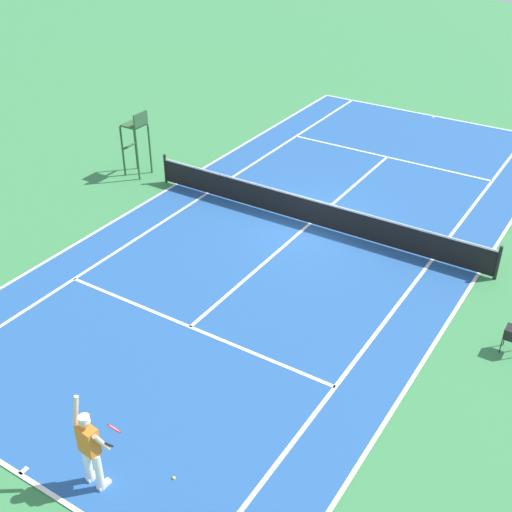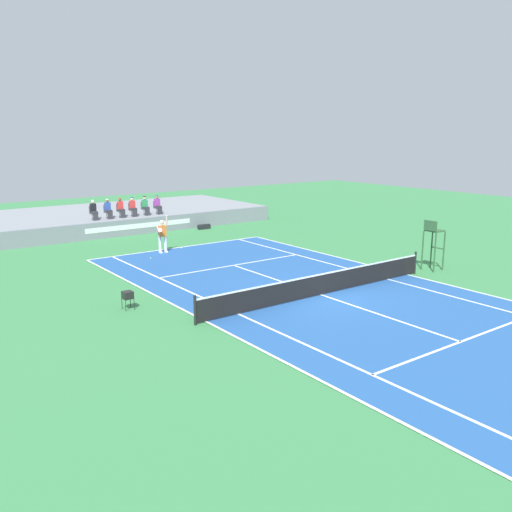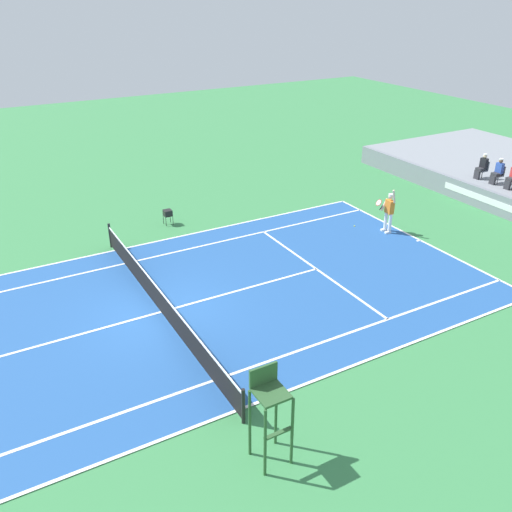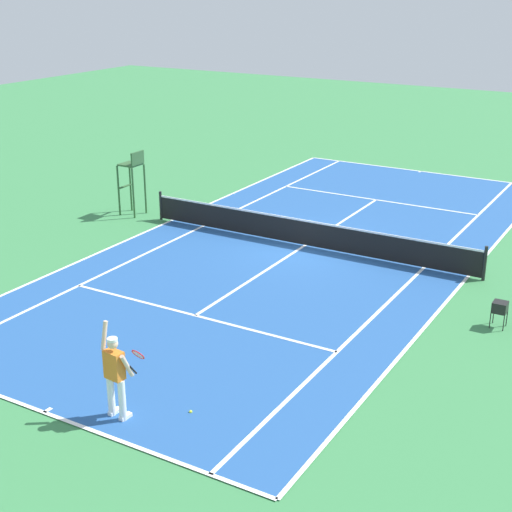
# 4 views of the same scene
# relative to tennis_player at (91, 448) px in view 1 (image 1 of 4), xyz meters

# --- Properties ---
(ground_plane) EXTENTS (80.00, 80.00, 0.00)m
(ground_plane) POSITION_rel_tennis_player_xyz_m (1.43, -11.24, -0.99)
(ground_plane) COLOR #387F47
(court) EXTENTS (11.08, 23.88, 0.03)m
(court) POSITION_rel_tennis_player_xyz_m (1.43, -11.24, -0.98)
(court) COLOR #235193
(court) RESTS_ON ground
(net) EXTENTS (11.98, 0.10, 1.07)m
(net) POSITION_rel_tennis_player_xyz_m (1.43, -11.24, -0.47)
(net) COLOR black
(net) RESTS_ON ground
(tennis_player) EXTENTS (0.80, 0.62, 2.08)m
(tennis_player) POSITION_rel_tennis_player_xyz_m (0.00, 0.00, 0.00)
(tennis_player) COLOR white
(tennis_player) RESTS_ON ground
(tennis_ball) EXTENTS (0.07, 0.07, 0.07)m
(tennis_ball) POSITION_rel_tennis_player_xyz_m (-1.18, -0.88, -0.96)
(tennis_ball) COLOR #D1E533
(tennis_ball) RESTS_ON ground
(umpire_chair) EXTENTS (0.77, 0.77, 2.44)m
(umpire_chair) POSITION_rel_tennis_player_xyz_m (8.63, -11.24, 0.56)
(umpire_chair) COLOR #2D562D
(umpire_chair) RESTS_ON ground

